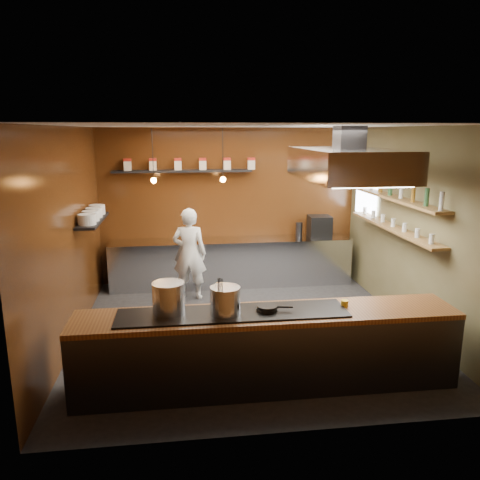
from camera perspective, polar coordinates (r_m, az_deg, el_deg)
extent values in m
plane|color=black|center=(7.20, 0.92, -10.87)|extent=(5.00, 5.00, 0.00)
plane|color=black|center=(9.17, -1.27, 4.17)|extent=(5.00, 0.00, 5.00)
plane|color=black|center=(6.85, -20.22, 0.26)|extent=(0.00, 5.00, 5.00)
plane|color=brown|center=(7.51, 20.22, 1.33)|extent=(0.00, 5.00, 5.00)
plane|color=silver|center=(6.58, 1.02, 13.74)|extent=(5.00, 5.00, 0.00)
plane|color=white|center=(8.95, 15.18, 6.07)|extent=(0.00, 1.00, 1.00)
cube|color=silver|center=(9.08, -1.02, -2.72)|extent=(4.60, 0.65, 0.90)
cube|color=#38383D|center=(5.59, 3.33, -13.44)|extent=(4.40, 0.70, 0.86)
cube|color=brown|center=(5.40, 3.40, -9.08)|extent=(4.40, 0.72, 0.06)
cube|color=black|center=(5.33, -0.88, -8.90)|extent=(2.60, 0.55, 0.02)
cube|color=black|center=(8.90, -7.03, 8.34)|extent=(2.60, 0.26, 0.04)
cube|color=black|center=(7.76, -17.51, 2.29)|extent=(0.30, 1.40, 0.04)
cube|color=olive|center=(7.63, 18.38, 4.86)|extent=(0.26, 2.80, 0.04)
cube|color=olive|center=(7.71, 18.13, 1.41)|extent=(0.26, 2.80, 0.04)
cube|color=#38383D|center=(6.51, 13.20, 12.09)|extent=(0.35, 0.35, 0.30)
cube|color=silver|center=(6.53, 13.04, 9.02)|extent=(1.20, 2.00, 0.40)
cube|color=white|center=(6.54, 12.94, 7.19)|extent=(1.00, 1.80, 0.02)
cylinder|color=black|center=(8.23, -10.60, 10.27)|extent=(0.01, 0.01, 0.90)
sphere|color=orange|center=(8.27, -10.47, 7.16)|extent=(0.10, 0.10, 0.10)
cylinder|color=black|center=(8.25, -2.12, 10.49)|extent=(0.01, 0.01, 0.90)
sphere|color=orange|center=(8.29, -2.09, 7.38)|extent=(0.10, 0.10, 0.10)
cube|color=beige|center=(8.95, -13.54, 8.77)|extent=(0.13, 0.13, 0.17)
cube|color=maroon|center=(8.94, -13.58, 9.48)|extent=(0.13, 0.13, 0.05)
cube|color=beige|center=(8.91, -10.56, 8.90)|extent=(0.13, 0.13, 0.17)
cube|color=maroon|center=(8.90, -10.59, 9.60)|extent=(0.13, 0.13, 0.05)
cube|color=beige|center=(8.89, -7.57, 9.00)|extent=(0.13, 0.13, 0.17)
cube|color=maroon|center=(8.89, -7.59, 9.70)|extent=(0.13, 0.13, 0.05)
cube|color=beige|center=(8.90, -4.57, 9.07)|extent=(0.13, 0.13, 0.17)
cube|color=maroon|center=(8.90, -4.58, 9.78)|extent=(0.14, 0.13, 0.05)
cube|color=beige|center=(8.94, -1.59, 9.12)|extent=(0.13, 0.13, 0.17)
cube|color=maroon|center=(8.93, -1.59, 9.83)|extent=(0.14, 0.13, 0.05)
cube|color=beige|center=(9.00, 1.37, 9.15)|extent=(0.13, 0.13, 0.17)
cube|color=maroon|center=(8.99, 1.37, 9.85)|extent=(0.14, 0.13, 0.05)
cylinder|color=silver|center=(7.31, -18.16, 2.39)|extent=(0.26, 0.26, 0.16)
cylinder|color=silver|center=(7.60, -17.75, 2.81)|extent=(0.26, 0.26, 0.16)
cylinder|color=silver|center=(7.89, -17.37, 3.20)|extent=(0.26, 0.26, 0.16)
cylinder|color=silver|center=(8.18, -17.02, 3.56)|extent=(0.26, 0.26, 0.16)
cylinder|color=silver|center=(6.48, 23.37, 4.34)|extent=(0.06, 0.06, 0.24)
cylinder|color=#2D5933|center=(6.80, 21.80, 4.84)|extent=(0.06, 0.06, 0.24)
cylinder|color=#8C601E|center=(7.12, 20.37, 5.30)|extent=(0.06, 0.06, 0.24)
cylinder|color=silver|center=(7.45, 19.06, 5.71)|extent=(0.06, 0.06, 0.24)
cylinder|color=#2D5933|center=(7.78, 17.87, 6.09)|extent=(0.06, 0.06, 0.24)
cylinder|color=#8C601E|center=(8.12, 16.77, 6.43)|extent=(0.06, 0.06, 0.24)
cylinder|color=silver|center=(8.45, 15.75, 6.74)|extent=(0.06, 0.06, 0.24)
cylinder|color=#2D5933|center=(8.80, 14.82, 7.03)|extent=(0.06, 0.06, 0.24)
cylinder|color=silver|center=(6.69, 22.32, 0.11)|extent=(0.07, 0.07, 0.13)
cylinder|color=silver|center=(7.02, 20.81, 0.81)|extent=(0.07, 0.07, 0.13)
cylinder|color=silver|center=(7.35, 19.43, 1.44)|extent=(0.07, 0.07, 0.13)
cylinder|color=silver|center=(7.69, 18.17, 2.03)|extent=(0.07, 0.07, 0.13)
cylinder|color=silver|center=(8.03, 17.02, 2.56)|extent=(0.07, 0.07, 0.13)
cylinder|color=silver|center=(8.38, 15.96, 3.04)|extent=(0.07, 0.07, 0.13)
cylinder|color=silver|center=(8.73, 14.98, 3.49)|extent=(0.07, 0.07, 0.13)
cylinder|color=silver|center=(5.31, -8.69, -6.98)|extent=(0.44, 0.44, 0.35)
cylinder|color=silver|center=(5.23, -1.81, -7.40)|extent=(0.42, 0.42, 0.32)
cylinder|color=silver|center=(5.23, -2.41, -8.04)|extent=(0.19, 0.19, 0.20)
cylinder|color=black|center=(5.38, 3.32, -8.43)|extent=(0.25, 0.25, 0.03)
cylinder|color=black|center=(5.37, 3.32, -8.12)|extent=(0.23, 0.23, 0.03)
cylinder|color=black|center=(5.38, 5.51, -8.13)|extent=(0.18, 0.05, 0.02)
cylinder|color=yellow|center=(5.66, 12.63, -7.56)|extent=(0.11, 0.11, 0.08)
cube|color=black|center=(9.26, 9.66, 1.62)|extent=(0.44, 0.42, 0.42)
imported|color=white|center=(8.30, -6.18, -1.68)|extent=(0.66, 0.50, 1.64)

